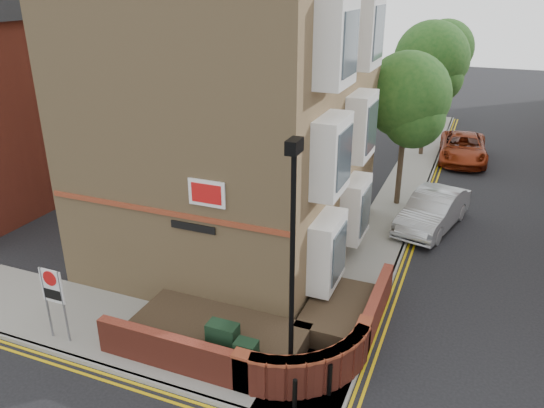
{
  "coord_description": "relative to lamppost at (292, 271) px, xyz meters",
  "views": [
    {
      "loc": [
        5.1,
        -8.63,
        9.38
      ],
      "look_at": [
        -0.03,
        4.0,
        3.64
      ],
      "focal_mm": 35.0,
      "sensor_mm": 36.0,
      "label": 1
    }
  ],
  "objects": [
    {
      "name": "bollard_near",
      "position": [
        0.4,
        -0.8,
        -2.77
      ],
      "size": [
        0.11,
        0.11,
        0.9
      ],
      "primitive_type": "cylinder",
      "color": "black",
      "rests_on": "pavement_corner"
    },
    {
      "name": "garden_wall",
      "position": [
        -1.6,
        1.3,
        -3.34
      ],
      "size": [
        6.8,
        6.0,
        1.2
      ],
      "primitive_type": null,
      "color": "maroon",
      "rests_on": "ground"
    },
    {
      "name": "tree_far",
      "position": [
        0.4,
        28.85,
        1.57
      ],
      "size": [
        3.81,
        3.81,
        7.0
      ],
      "color": "#382B1E",
      "rests_on": "pavement_main"
    },
    {
      "name": "yellow_lines_side",
      "position": [
        -5.1,
        -1.45,
        -3.34
      ],
      "size": [
        13.0,
        0.28,
        0.01
      ],
      "primitive_type": "cube",
      "color": "gold",
      "rests_on": "ground"
    },
    {
      "name": "bollard_far",
      "position": [
        1.0,
        -0.0,
        -2.77
      ],
      "size": [
        0.11,
        0.11,
        0.9
      ],
      "primitive_type": "cylinder",
      "color": "black",
      "rests_on": "pavement_corner"
    },
    {
      "name": "traffic_light_assembly",
      "position": [
        0.8,
        23.8,
        -0.56
      ],
      "size": [
        0.2,
        0.16,
        4.2
      ],
      "color": "black",
      "rests_on": "pavement_main"
    },
    {
      "name": "zone_sign",
      "position": [
        -6.6,
        -0.7,
        -1.7
      ],
      "size": [
        0.72,
        0.07,
        2.2
      ],
      "color": "slate",
      "rests_on": "pavement_corner"
    },
    {
      "name": "tree_mid",
      "position": [
        0.4,
        20.85,
        1.85
      ],
      "size": [
        4.03,
        4.03,
        7.42
      ],
      "color": "#382B1E",
      "rests_on": "pavement_main"
    },
    {
      "name": "yellow_lines_main",
      "position": [
        1.65,
        14.8,
        -3.34
      ],
      "size": [
        0.28,
        32.0,
        0.01
      ],
      "primitive_type": "cube",
      "color": "gold",
      "rests_on": "ground"
    },
    {
      "name": "red_car_main",
      "position": [
        2.67,
        20.76,
        -2.6
      ],
      "size": [
        2.89,
        5.55,
        1.49
      ],
      "primitive_type": "imported",
      "rotation": [
        0.0,
        0.0,
        0.08
      ],
      "color": "maroon",
      "rests_on": "ground"
    },
    {
      "name": "utility_cabinet_large",
      "position": [
        -1.9,
        0.1,
        -2.62
      ],
      "size": [
        0.8,
        0.45,
        1.2
      ],
      "primitive_type": "cube",
      "color": "black",
      "rests_on": "pavement_corner"
    },
    {
      "name": "kerb_main_near",
      "position": [
        1.4,
        14.8,
        -3.28
      ],
      "size": [
        0.15,
        32.0,
        0.12
      ],
      "primitive_type": "cube",
      "color": "gray",
      "rests_on": "ground"
    },
    {
      "name": "pavement_main",
      "position": [
        0.4,
        14.8,
        -3.28
      ],
      "size": [
        2.0,
        32.0,
        0.12
      ],
      "primitive_type": "cube",
      "color": "gray",
      "rests_on": "ground"
    },
    {
      "name": "silver_car_near",
      "position": [
        2.14,
        10.93,
        -2.57
      ],
      "size": [
        2.71,
        4.97,
        1.55
      ],
      "primitive_type": "imported",
      "rotation": [
        0.0,
        0.0,
        -0.24
      ],
      "color": "#A4A8AC",
      "rests_on": "ground"
    },
    {
      "name": "tree_near",
      "position": [
        0.4,
        12.85,
        1.36
      ],
      "size": [
        3.64,
        3.65,
        6.7
      ],
      "color": "#382B1E",
      "rests_on": "pavement_main"
    },
    {
      "name": "corner_building",
      "position": [
        -4.44,
        6.8,
        2.88
      ],
      "size": [
        8.95,
        10.4,
        13.6
      ],
      "color": "#A18156",
      "rests_on": "ground"
    },
    {
      "name": "kerb_side",
      "position": [
        -5.1,
        -1.2,
        -3.28
      ],
      "size": [
        13.0,
        0.15,
        0.12
      ],
      "primitive_type": "cube",
      "color": "gray",
      "rests_on": "ground"
    },
    {
      "name": "lamppost",
      "position": [
        0.0,
        0.0,
        0.0
      ],
      "size": [
        0.25,
        0.5,
        6.3
      ],
      "color": "black",
      "rests_on": "pavement_corner"
    },
    {
      "name": "ground",
      "position": [
        -1.6,
        -1.2,
        -3.34
      ],
      "size": [
        120.0,
        120.0,
        0.0
      ],
      "primitive_type": "plane",
      "color": "black",
      "rests_on": "ground"
    },
    {
      "name": "utility_cabinet_small",
      "position": [
        -1.1,
        -0.2,
        -2.67
      ],
      "size": [
        0.55,
        0.4,
        1.1
      ],
      "primitive_type": "cube",
      "color": "black",
      "rests_on": "pavement_corner"
    },
    {
      "name": "pavement_corner",
      "position": [
        -5.1,
        0.3,
        -3.28
      ],
      "size": [
        13.0,
        3.0,
        0.12
      ],
      "primitive_type": "cube",
      "color": "gray",
      "rests_on": "ground"
    }
  ]
}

